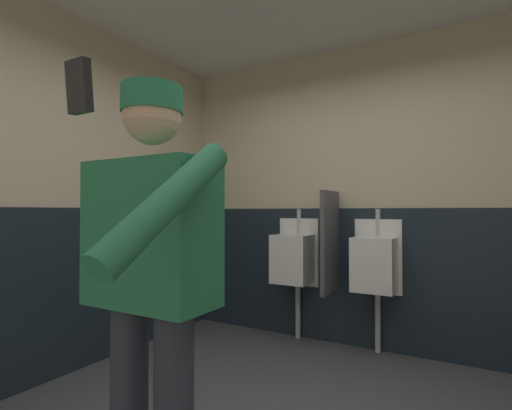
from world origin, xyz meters
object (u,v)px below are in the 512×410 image
object	(u,v)px
urinal_left	(294,258)
cell_phone	(79,87)
urinal_middle	(375,263)
person	(150,273)

from	to	relation	value
urinal_left	cell_phone	xyz separation A→B (m)	(0.76, -2.80, 0.70)
cell_phone	urinal_middle	bearing A→B (deg)	90.54
urinal_middle	person	bearing A→B (deg)	-97.35
person	urinal_left	bearing A→B (deg)	101.15
urinal_middle	cell_phone	xyz separation A→B (m)	(0.01, -2.80, 0.70)
cell_phone	urinal_left	bearing A→B (deg)	105.51
cell_phone	person	bearing A→B (deg)	121.58
urinal_middle	person	world-z (taller)	person
urinal_left	cell_phone	bearing A→B (deg)	-74.88
urinal_middle	person	xyz separation A→B (m)	(-0.30, -2.30, 0.22)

